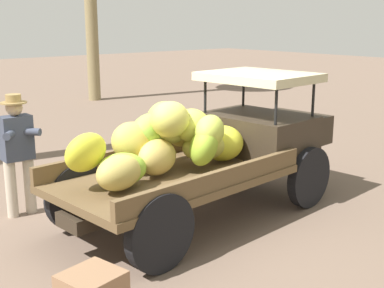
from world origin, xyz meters
The scene contains 3 objects.
ground_plane centered at (0.00, 0.00, 0.00)m, with size 60.00×60.00×0.00m, color #705B4C.
truck centered at (0.72, -0.20, 0.96)m, with size 4.55×2.03×1.88m.
farmer centered at (-1.33, 1.39, 0.95)m, with size 0.53×0.46×1.67m.
Camera 1 is at (-3.84, -5.26, 2.63)m, focal length 48.29 mm.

